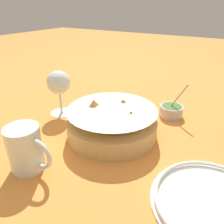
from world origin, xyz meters
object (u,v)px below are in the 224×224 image
object	(u,v)px
wine_glass	(59,84)
food_basket	(112,123)
sauce_cup	(171,110)
side_plate	(214,202)
beer_mug	(26,150)

from	to	relation	value
wine_glass	food_basket	bearing A→B (deg)	-7.06
sauce_cup	side_plate	world-z (taller)	sauce_cup
sauce_cup	wine_glass	world-z (taller)	wine_glass
wine_glass	side_plate	bearing A→B (deg)	-15.42
beer_mug	side_plate	bearing A→B (deg)	15.85
food_basket	wine_glass	distance (m)	0.22
beer_mug	side_plate	world-z (taller)	beer_mug
side_plate	wine_glass	bearing A→B (deg)	164.58
sauce_cup	wine_glass	distance (m)	0.36
food_basket	side_plate	size ratio (longest dim) A/B	1.08
wine_glass	side_plate	distance (m)	0.51
food_basket	side_plate	distance (m)	0.30
sauce_cup	food_basket	bearing A→B (deg)	-119.33
food_basket	beer_mug	world-z (taller)	beer_mug
food_basket	side_plate	world-z (taller)	food_basket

